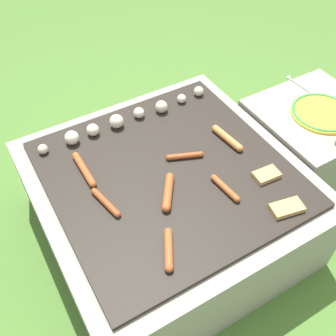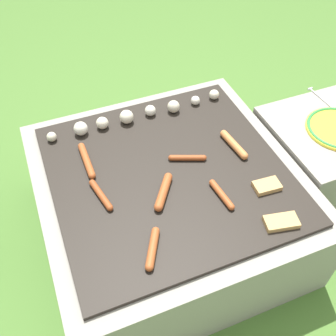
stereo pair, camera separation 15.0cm
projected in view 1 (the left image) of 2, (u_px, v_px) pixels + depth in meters
name	position (u px, v px, depth m)	size (l,w,h in m)	color
ground_plane	(168.00, 230.00, 1.81)	(14.00, 14.00, 0.00)	#47702D
grill	(168.00, 204.00, 1.66)	(1.00, 1.00, 0.40)	gray
side_ledge	(307.00, 144.00, 1.90)	(0.51, 0.50, 0.40)	gray
sausage_back_center	(225.00, 188.00, 1.44)	(0.04, 0.15, 0.02)	#A34C23
sausage_back_right	(185.00, 156.00, 1.55)	(0.14, 0.07, 0.02)	#93421E
sausage_front_left	(168.00, 192.00, 1.42)	(0.12, 0.15, 0.03)	#A34C23
sausage_front_center	(227.00, 138.00, 1.62)	(0.04, 0.18, 0.03)	#C6753D
sausage_back_left	(169.00, 249.00, 1.26)	(0.09, 0.14, 0.03)	#A34C23
sausage_mid_left	(84.00, 169.00, 1.50)	(0.03, 0.20, 0.03)	#A34C23
sausage_mid_right	(106.00, 202.00, 1.40)	(0.05, 0.16, 0.02)	#93421E
bread_slice_left	(287.00, 208.00, 1.38)	(0.13, 0.08, 0.02)	tan
bread_slice_center	(266.00, 175.00, 1.49)	(0.10, 0.07, 0.02)	tan
mushroom_row	(123.00, 119.00, 1.68)	(0.79, 0.07, 0.06)	beige
plate_colorful	(322.00, 113.00, 1.74)	(0.28, 0.28, 0.02)	yellow
fork_utensil	(300.00, 85.00, 1.89)	(0.02, 0.19, 0.01)	silver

